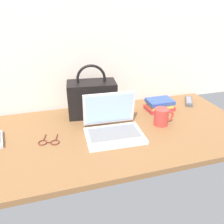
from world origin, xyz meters
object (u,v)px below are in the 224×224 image
object	(u,v)px
coffee_mug	(162,117)
laptop	(113,126)
book_stack	(160,105)
eyeglasses	(49,142)
handbag	(92,98)
remote_control_far	(189,101)

from	to	relation	value
coffee_mug	laptop	bearing A→B (deg)	-176.65
laptop	book_stack	distance (m)	0.44
coffee_mug	eyeglasses	bearing A→B (deg)	-178.63
eyeglasses	book_stack	world-z (taller)	book_stack
handbag	book_stack	bearing A→B (deg)	-7.11
laptop	remote_control_far	world-z (taller)	laptop
laptop	coffee_mug	distance (m)	0.31
handbag	book_stack	size ratio (longest dim) A/B	1.76
coffee_mug	remote_control_far	bearing A→B (deg)	34.42
laptop	book_stack	xyz separation A→B (m)	(0.39, 0.21, -0.01)
laptop	remote_control_far	size ratio (longest dim) A/B	1.99
eyeglasses	book_stack	distance (m)	0.77
coffee_mug	remote_control_far	xyz separation A→B (m)	(0.34, 0.24, -0.04)
handbag	book_stack	xyz separation A→B (m)	(0.45, -0.06, -0.08)
remote_control_far	laptop	bearing A→B (deg)	-158.75
remote_control_far	eyeglasses	size ratio (longest dim) A/B	1.31
handbag	book_stack	world-z (taller)	handbag
remote_control_far	book_stack	xyz separation A→B (m)	(-0.26, -0.05, 0.02)
eyeglasses	book_stack	bearing A→B (deg)	15.58
laptop	handbag	distance (m)	0.28
coffee_mug	handbag	xyz separation A→B (m)	(-0.37, 0.25, 0.07)
remote_control_far	eyeglasses	bearing A→B (deg)	-165.89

